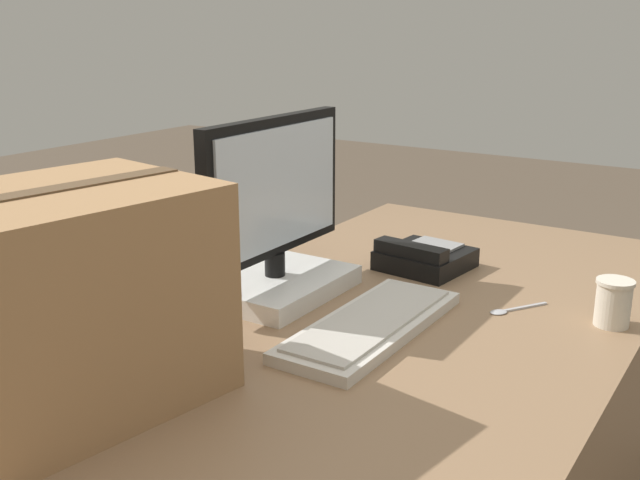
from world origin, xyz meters
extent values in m
cube|color=white|center=(0.04, 0.27, 0.75)|extent=(0.32, 0.25, 0.04)
cylinder|color=black|center=(0.04, 0.27, 0.80)|extent=(0.04, 0.04, 0.05)
cube|color=black|center=(0.04, 0.27, 0.97)|extent=(0.44, 0.03, 0.29)
cube|color=silver|center=(0.04, 0.25, 0.97)|extent=(0.40, 0.01, 0.25)
cube|color=beige|center=(-0.03, -0.01, 0.74)|extent=(0.46, 0.17, 0.02)
cube|color=#B7B2A8|center=(-0.03, -0.01, 0.76)|extent=(0.42, 0.13, 0.01)
cube|color=black|center=(0.37, 0.07, 0.76)|extent=(0.21, 0.21, 0.04)
cube|color=black|center=(0.30, 0.08, 0.79)|extent=(0.06, 0.18, 0.03)
cube|color=gray|center=(0.40, 0.07, 0.78)|extent=(0.12, 0.12, 0.01)
cylinder|color=beige|center=(0.24, -0.38, 0.78)|extent=(0.07, 0.07, 0.09)
cylinder|color=beige|center=(0.24, -0.38, 0.82)|extent=(0.07, 0.07, 0.01)
cube|color=#B2B2B7|center=(0.24, -0.21, 0.73)|extent=(0.09, 0.06, 0.00)
ellipsoid|color=#B2B2B7|center=(0.19, -0.18, 0.73)|extent=(0.05, 0.04, 0.00)
cube|color=#9E754C|center=(-0.51, 0.25, 0.90)|extent=(0.46, 0.38, 0.33)
cube|color=brown|center=(-0.51, 0.25, 1.07)|extent=(0.41, 0.11, 0.00)
camera|label=1|loc=(-1.19, -0.64, 1.30)|focal=42.00mm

